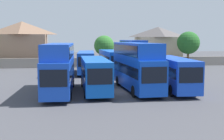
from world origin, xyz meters
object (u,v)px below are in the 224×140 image
object	(u,v)px
bus_1	(59,65)
bus_7	(111,60)
bus_6	(86,61)
tree_left_of_lot	(188,43)
bus_5	(63,62)
tree_behind_wall	(104,46)
bus_4	(173,72)
bus_8	(133,54)
bus_2	(95,73)
house_terrace_left	(22,43)
bus_3	(136,64)
house_terrace_centre	(158,45)

from	to	relation	value
bus_1	bus_7	world-z (taller)	bus_1
bus_6	tree_left_of_lot	distance (m)	21.85
bus_1	bus_5	xyz separation A→B (m)	(0.04, 16.10, -0.89)
bus_7	tree_behind_wall	xyz separation A→B (m)	(0.36, 12.48, 2.00)
bus_4	bus_8	size ratio (longest dim) A/B	1.02
bus_2	house_terrace_left	distance (m)	32.96
bus_6	house_terrace_left	size ratio (longest dim) A/B	1.06
bus_1	house_terrace_left	xyz separation A→B (m)	(-8.24, 30.91, 1.73)
bus_3	house_terrace_left	xyz separation A→B (m)	(-16.11, 30.46, 1.70)
bus_4	bus_8	bearing A→B (deg)	-173.70
bus_3	bus_5	bearing A→B (deg)	-156.07
bus_4	bus_2	bearing A→B (deg)	-88.72
bus_2	bus_8	world-z (taller)	bus_8
bus_6	house_terrace_centre	distance (m)	22.57
bus_1	tree_behind_wall	world-z (taller)	tree_behind_wall
bus_8	tree_left_of_lot	bearing A→B (deg)	121.42
bus_1	bus_6	size ratio (longest dim) A/B	1.08
tree_behind_wall	house_terrace_centre	bearing A→B (deg)	13.11
bus_2	bus_7	size ratio (longest dim) A/B	0.94
tree_behind_wall	bus_1	bearing A→B (deg)	-105.63
bus_2	bus_8	bearing A→B (deg)	154.97
bus_3	bus_5	size ratio (longest dim) A/B	1.10
bus_7	bus_1	bearing A→B (deg)	-27.66
bus_3	bus_6	distance (m)	15.96
house_terrace_centre	bus_1	bearing A→B (deg)	-122.70
bus_1	house_terrace_centre	bearing A→B (deg)	150.31
bus_5	bus_6	xyz separation A→B (m)	(3.53, -0.29, 0.04)
bus_5	bus_7	world-z (taller)	bus_7
bus_2	bus_5	xyz separation A→B (m)	(-3.49, 15.87, -0.05)
tree_behind_wall	bus_6	bearing A→B (deg)	-109.18
bus_1	tree_behind_wall	xyz separation A→B (m)	(7.93, 28.33, 1.24)
bus_1	bus_5	distance (m)	16.12
bus_1	bus_3	bearing A→B (deg)	96.30
bus_5	bus_6	bearing A→B (deg)	86.48
bus_7	bus_6	bearing A→B (deg)	-91.50
bus_1	tree_left_of_lot	world-z (taller)	tree_left_of_lot
bus_7	tree_behind_wall	world-z (taller)	tree_behind_wall
bus_3	tree_behind_wall	bearing A→B (deg)	177.21
tree_behind_wall	bus_7	bearing A→B (deg)	-91.67
bus_3	bus_8	size ratio (longest dim) A/B	1.08
tree_behind_wall	bus_3	bearing A→B (deg)	-90.11
bus_3	bus_7	size ratio (longest dim) A/B	1.03
bus_4	bus_7	world-z (taller)	bus_7
bus_4	house_terrace_centre	xyz separation A→B (m)	(8.24, 31.24, 2.10)
bus_6	bus_7	size ratio (longest dim) A/B	0.96
bus_6	tree_behind_wall	distance (m)	13.43
bus_3	house_terrace_centre	world-z (taller)	house_terrace_centre
tree_behind_wall	house_terrace_left	bearing A→B (deg)	170.91
bus_2	tree_left_of_lot	xyz separation A→B (m)	(20.20, 23.60, 2.66)
bus_1	house_terrace_left	size ratio (longest dim) A/B	1.15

